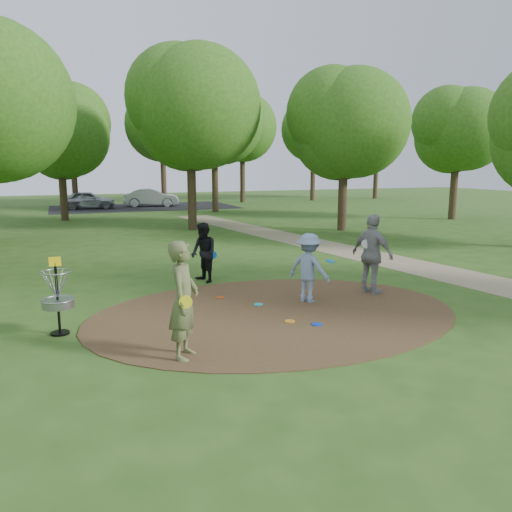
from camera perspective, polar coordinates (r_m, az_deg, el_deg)
name	(u,v)px	position (r m, az deg, el deg)	size (l,w,h in m)	color
ground	(276,313)	(11.23, 2.28, -6.56)	(100.00, 100.00, 0.00)	#2D5119
dirt_clearing	(276,313)	(11.23, 2.28, -6.51)	(8.40, 8.40, 0.02)	#47301C
footpath	(442,273)	(16.39, 20.52, -1.78)	(2.00, 40.00, 0.01)	#8C7A5B
parking_lot	(144,207)	(40.45, -12.64, 5.49)	(14.00, 8.00, 0.01)	black
player_observer_with_disc	(184,300)	(8.53, -8.25, -5.03)	(0.79, 0.89, 2.04)	#5B6339
player_throwing_with_disc	(309,268)	(11.99, 6.06, -1.38)	(1.25, 1.25, 1.67)	#7D94BA
player_walking_with_disc	(204,253)	(14.07, -6.00, 0.39)	(0.83, 0.96, 1.69)	black
player_waiting_with_disc	(372,255)	(12.98, 13.15, 0.16)	(0.85, 1.30, 2.06)	#959598
disc_ground_cyan	(258,304)	(11.80, 0.28, -5.56)	(0.22, 0.22, 0.02)	#17A7BD
disc_ground_blue	(317,324)	(10.46, 6.98, -7.75)	(0.22, 0.22, 0.02)	blue
disc_ground_red	(220,298)	(12.44, -4.15, -4.75)	(0.22, 0.22, 0.02)	#B53B12
car_left	(88,200)	(39.93, -18.67, 6.10)	(1.59, 3.96, 1.35)	#9FA0A6
car_right	(151,198)	(40.86, -11.86, 6.55)	(1.49, 4.27, 1.41)	#A4A6AC
disc_ground_orange	(290,321)	(10.60, 3.89, -7.45)	(0.22, 0.22, 0.02)	orange
disc_golf_basket	(57,291)	(10.39, -21.79, -3.71)	(0.63, 0.63, 1.54)	black
tree_ring	(217,111)	(19.22, -4.44, 16.21)	(36.86, 45.70, 8.92)	#332316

